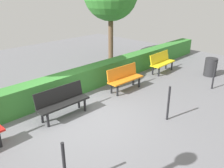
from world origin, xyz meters
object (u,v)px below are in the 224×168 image
(bench_yellow, at_px, (162,62))
(bench_orange, at_px, (124,77))
(bench_black, at_px, (62,101))
(trash_bin, at_px, (211,67))

(bench_yellow, xyz_separation_m, bench_orange, (2.64, 0.14, 0.00))
(bench_yellow, xyz_separation_m, bench_black, (5.32, 0.13, 0.00))
(bench_yellow, relative_size, bench_black, 0.92)
(trash_bin, bearing_deg, bench_yellow, -59.93)
(bench_yellow, height_order, trash_bin, bench_yellow)
(bench_orange, bearing_deg, bench_yellow, -174.58)
(bench_black, relative_size, trash_bin, 2.05)
(bench_orange, distance_m, trash_bin, 4.00)
(bench_yellow, bearing_deg, bench_orange, 0.87)
(bench_yellow, distance_m, bench_orange, 2.64)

